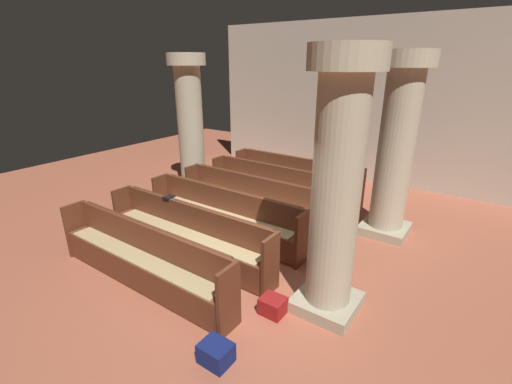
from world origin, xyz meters
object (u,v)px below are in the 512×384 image
at_px(pew_row_0, 295,175).
at_px(kneeler_box_red, 273,306).
at_px(hymn_book, 169,197).
at_px(kneeler_box_navy, 216,353).
at_px(lectern, 338,174).
at_px(pew_row_3, 223,213).
at_px(pew_row_4, 187,232).
at_px(pew_row_2, 252,198).
at_px(pillar_far_side, 190,122).
at_px(pillar_aisle_side, 396,146).
at_px(pew_row_1, 275,186).
at_px(pew_row_5, 141,256).
at_px(pillar_aisle_rear, 336,188).

relative_size(pew_row_0, kneeler_box_red, 10.68).
relative_size(hymn_book, kneeler_box_navy, 0.52).
bearing_deg(hymn_book, lectern, 73.21).
height_order(pew_row_3, hymn_book, hymn_book).
height_order(pew_row_4, kneeler_box_navy, pew_row_4).
bearing_deg(kneeler_box_navy, hymn_book, 146.83).
height_order(lectern, kneeler_box_navy, lectern).
xyz_separation_m(pew_row_2, pillar_far_side, (-2.60, 0.81, 1.33)).
height_order(pillar_aisle_side, kneeler_box_red, pillar_aisle_side).
bearing_deg(hymn_book, pew_row_2, 71.11).
bearing_deg(pillar_far_side, kneeler_box_red, -34.39).
height_order(pillar_aisle_side, pillar_far_side, same).
bearing_deg(pillar_far_side, pew_row_0, 24.40).
bearing_deg(pew_row_1, pew_row_2, -90.00).
bearing_deg(hymn_book, pillar_aisle_side, 41.51).
bearing_deg(pillar_aisle_side, pillar_far_side, -177.03).
distance_m(pew_row_1, pillar_aisle_side, 2.96).
bearing_deg(lectern, pew_row_4, -99.39).
bearing_deg(pew_row_5, pillar_aisle_rear, 23.76).
relative_size(pew_row_4, pillar_aisle_rear, 1.02).
bearing_deg(pew_row_0, pillar_aisle_rear, -55.24).
xyz_separation_m(pew_row_5, kneeler_box_navy, (1.98, -0.51, -0.40)).
distance_m(pew_row_3, pillar_aisle_side, 3.62).
xyz_separation_m(pew_row_4, pew_row_5, (0.00, -1.00, 0.00)).
distance_m(pillar_aisle_rear, kneeler_box_red, 1.91).
bearing_deg(pew_row_0, pew_row_4, -90.00).
height_order(pillar_aisle_rear, kneeler_box_navy, pillar_aisle_rear).
relative_size(pew_row_2, pew_row_4, 1.00).
distance_m(pillar_aisle_side, kneeler_box_red, 3.92).
xyz_separation_m(pew_row_1, kneeler_box_red, (2.07, -3.38, -0.40)).
relative_size(pew_row_1, pew_row_3, 1.00).
distance_m(pillar_aisle_rear, lectern, 5.30).
xyz_separation_m(pew_row_1, pillar_far_side, (-2.60, -0.18, 1.33)).
distance_m(pew_row_4, pew_row_5, 1.00).
bearing_deg(pew_row_2, pew_row_1, 90.00).
distance_m(pillar_aisle_side, kneeler_box_navy, 4.94).
height_order(pew_row_0, kneeler_box_navy, pew_row_0).
distance_m(pew_row_3, kneeler_box_navy, 3.21).
xyz_separation_m(pew_row_1, hymn_book, (-0.62, -2.80, 0.47)).
bearing_deg(kneeler_box_red, lectern, 103.24).
bearing_deg(pew_row_3, pillar_aisle_side, 38.19).
bearing_deg(pillar_aisle_rear, pew_row_3, 162.66).
height_order(pew_row_4, kneeler_box_red, pew_row_4).
bearing_deg(pew_row_3, lectern, 78.30).
bearing_deg(pillar_far_side, pillar_aisle_rear, -26.69).
bearing_deg(kneeler_box_navy, lectern, 100.19).
bearing_deg(pew_row_0, pillar_far_side, -155.60).
xyz_separation_m(pillar_aisle_rear, hymn_book, (-3.26, 0.02, -0.86)).
xyz_separation_m(pew_row_2, kneeler_box_navy, (1.98, -3.49, -0.40)).
relative_size(pew_row_1, pew_row_5, 1.00).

